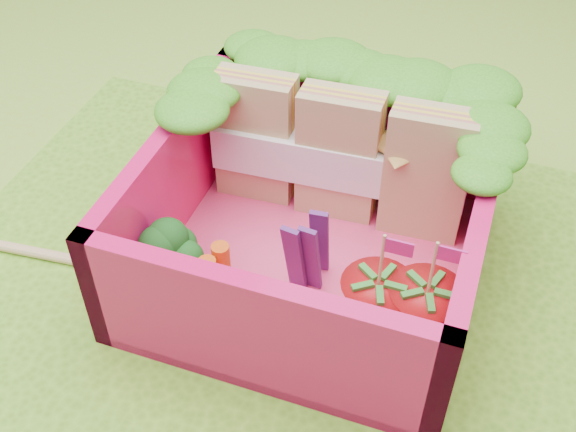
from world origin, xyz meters
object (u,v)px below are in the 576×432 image
Objects in this scene: sandwich_stack at (340,156)px; chopsticks at (17,249)px; broccoli at (163,252)px; bento_box at (314,218)px; strawberry_left at (375,308)px; strawberry_right at (423,316)px.

sandwich_stack is 1.42m from chopsticks.
broccoli is at bearing -127.75° from sandwich_stack.
bento_box is 2.56× the size of strawberry_left.
sandwich_stack is at bearing 52.25° from broccoli.
broccoli is 0.14× the size of chopsticks.
broccoli is at bearing 1.40° from chopsticks.
strawberry_right is at bearing -50.29° from sandwich_stack.
broccoli reaches higher than chopsticks.
strawberry_left is at bearing -41.28° from bento_box.
bento_box is at bearing 151.66° from strawberry_right.
bento_box is at bearing 138.72° from strawberry_left.
chopsticks is at bearing -150.96° from sandwich_stack.
sandwich_stack is (0.01, 0.33, 0.07)m from bento_box.
strawberry_right is at bearing 3.40° from broccoli.
strawberry_left reaches higher than bento_box.
bento_box reaches higher than chopsticks.
broccoli is 0.73m from chopsticks.
strawberry_right is 1.72m from chopsticks.
sandwich_stack is 3.14× the size of broccoli.
broccoli is 1.00m from strawberry_right.
bento_box is 3.77× the size of broccoli.
bento_box is 0.33m from sandwich_stack.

